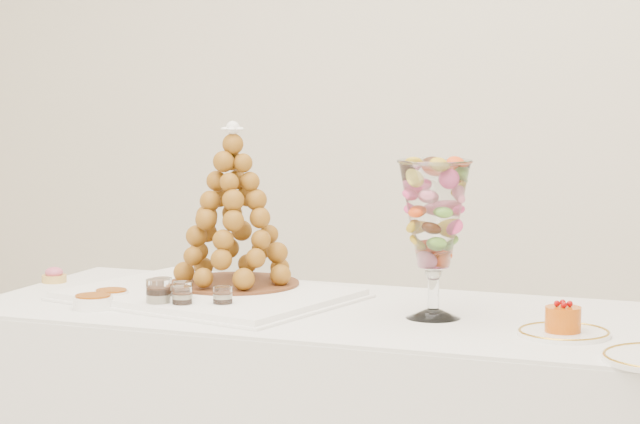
% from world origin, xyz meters
% --- Properties ---
extents(lace_tray, '(0.71, 0.58, 0.02)m').
position_xyz_m(lace_tray, '(-0.28, 0.35, 0.69)').
color(lace_tray, white).
rests_on(lace_tray, buffet_table).
extents(macaron_vase, '(0.16, 0.16, 0.36)m').
position_xyz_m(macaron_vase, '(0.30, 0.34, 0.91)').
color(macaron_vase, white).
rests_on(macaron_vase, buffet_table).
extents(cake_plate, '(0.20, 0.20, 0.01)m').
position_xyz_m(cake_plate, '(0.62, 0.26, 0.68)').
color(cake_plate, white).
rests_on(cake_plate, buffet_table).
extents(pink_tart, '(0.07, 0.07, 0.04)m').
position_xyz_m(pink_tart, '(-0.78, 0.40, 0.69)').
color(pink_tart, tan).
rests_on(pink_tart, buffet_table).
extents(verrine_a, '(0.05, 0.05, 0.07)m').
position_xyz_m(verrine_a, '(-0.35, 0.23, 0.71)').
color(verrine_a, white).
rests_on(verrine_a, buffet_table).
extents(verrine_b, '(0.05, 0.05, 0.06)m').
position_xyz_m(verrine_b, '(-0.29, 0.22, 0.71)').
color(verrine_b, white).
rests_on(verrine_b, buffet_table).
extents(verrine_c, '(0.06, 0.06, 0.06)m').
position_xyz_m(verrine_c, '(-0.17, 0.20, 0.71)').
color(verrine_c, white).
rests_on(verrine_c, buffet_table).
extents(verrine_d, '(0.06, 0.06, 0.08)m').
position_xyz_m(verrine_d, '(-0.31, 0.15, 0.71)').
color(verrine_d, white).
rests_on(verrine_d, buffet_table).
extents(verrine_e, '(0.05, 0.05, 0.06)m').
position_xyz_m(verrine_e, '(-0.25, 0.16, 0.71)').
color(verrine_e, white).
rests_on(verrine_e, buffet_table).
extents(ramekin_back, '(0.08, 0.08, 0.03)m').
position_xyz_m(ramekin_back, '(-0.48, 0.22, 0.69)').
color(ramekin_back, white).
rests_on(ramekin_back, buffet_table).
extents(ramekin_front, '(0.09, 0.09, 0.03)m').
position_xyz_m(ramekin_front, '(-0.47, 0.13, 0.69)').
color(ramekin_front, white).
rests_on(ramekin_front, buffet_table).
extents(croquembouche, '(0.35, 0.35, 0.41)m').
position_xyz_m(croquembouche, '(-0.26, 0.45, 0.90)').
color(croquembouche, brown).
rests_on(croquembouche, lace_tray).
extents(mousse_cake, '(0.08, 0.08, 0.07)m').
position_xyz_m(mousse_cake, '(0.62, 0.26, 0.71)').
color(mousse_cake, '#C45009').
rests_on(mousse_cake, cake_plate).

